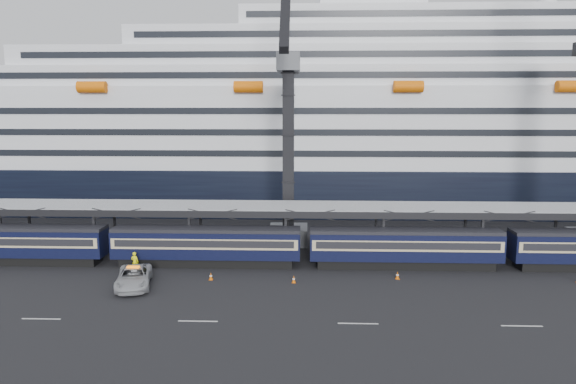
# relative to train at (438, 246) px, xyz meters

# --- Properties ---
(ground) EXTENTS (260.00, 260.00, 0.00)m
(ground) POSITION_rel_train_xyz_m (4.65, -10.00, -2.20)
(ground) COLOR black
(ground) RESTS_ON ground
(train) EXTENTS (133.05, 3.00, 4.05)m
(train) POSITION_rel_train_xyz_m (0.00, 0.00, 0.00)
(train) COLOR black
(train) RESTS_ON ground
(canopy) EXTENTS (130.00, 6.25, 5.53)m
(canopy) POSITION_rel_train_xyz_m (4.65, 4.00, 3.05)
(canopy) COLOR gray
(canopy) RESTS_ON ground
(cruise_ship) EXTENTS (214.09, 28.84, 34.00)m
(cruise_ship) POSITION_rel_train_xyz_m (3.57, 35.99, 10.14)
(cruise_ship) COLOR black
(cruise_ship) RESTS_ON ground
(crane_dark_near) EXTENTS (4.50, 17.75, 35.08)m
(crane_dark_near) POSITION_rel_train_xyz_m (-15.35, 8.59, 9.73)
(crane_dark_near) COLOR #4E5056
(crane_dark_near) RESTS_ON ground
(pickup_truck) EXTENTS (4.24, 6.77, 1.74)m
(pickup_truck) POSITION_rel_train_xyz_m (-28.68, -6.61, -1.33)
(pickup_truck) COLOR #9D9FA4
(pickup_truck) RESTS_ON ground
(worker) EXTENTS (0.81, 0.59, 2.07)m
(worker) POSITION_rel_train_xyz_m (-29.91, -2.64, -1.17)
(worker) COLOR #FFFA0D
(worker) RESTS_ON ground
(traffic_cone_b) EXTENTS (0.34, 0.34, 0.68)m
(traffic_cone_b) POSITION_rel_train_xyz_m (-14.36, -5.07, -1.86)
(traffic_cone_b) COLOR #E86307
(traffic_cone_b) RESTS_ON ground
(traffic_cone_c) EXTENTS (0.36, 0.36, 0.73)m
(traffic_cone_c) POSITION_rel_train_xyz_m (-22.12, -4.54, -1.84)
(traffic_cone_c) COLOR #E86307
(traffic_cone_c) RESTS_ON ground
(traffic_cone_d) EXTENTS (0.36, 0.36, 0.73)m
(traffic_cone_d) POSITION_rel_train_xyz_m (-4.65, -3.66, -1.84)
(traffic_cone_d) COLOR #E86307
(traffic_cone_d) RESTS_ON ground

